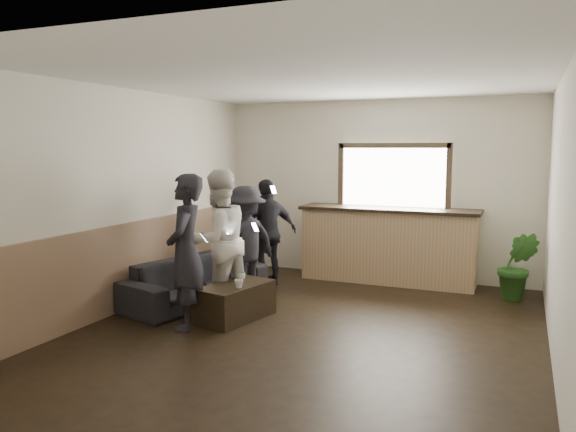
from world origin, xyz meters
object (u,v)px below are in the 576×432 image
at_px(coffee_table, 235,301).
at_px(cup_b, 239,284).
at_px(potted_plant, 518,266).
at_px(person_a, 186,252).
at_px(bar_counter, 388,241).
at_px(person_c, 245,242).
at_px(sofa, 196,281).
at_px(person_d, 268,232).
at_px(cup_a, 241,276).
at_px(person_b, 218,241).

xyz_separation_m(coffee_table, cup_b, (0.13, -0.14, 0.26)).
xyz_separation_m(potted_plant, person_a, (-3.48, -2.73, 0.41)).
height_order(bar_counter, person_c, bar_counter).
xyz_separation_m(sofa, person_d, (0.46, 1.28, 0.50)).
height_order(person_a, person_d, person_a).
distance_m(coffee_table, person_a, 0.91).
xyz_separation_m(bar_counter, person_d, (-1.62, -0.90, 0.16)).
xyz_separation_m(cup_b, person_d, (-0.48, 1.84, 0.32)).
height_order(coffee_table, person_a, person_a).
height_order(cup_b, person_c, person_c).
bearing_deg(bar_counter, cup_b, -112.65).
distance_m(coffee_table, cup_b, 0.33).
bearing_deg(cup_a, person_c, 112.91).
distance_m(bar_counter, person_c, 2.31).
bearing_deg(person_a, sofa, -173.56).
height_order(bar_counter, person_a, bar_counter).
relative_size(cup_a, person_a, 0.07).
relative_size(sofa, cup_b, 19.40).
relative_size(potted_plant, person_c, 0.61).
bearing_deg(cup_a, coffee_table, -80.02).
bearing_deg(person_b, person_d, -153.27).
bearing_deg(cup_b, bar_counter, 67.35).
distance_m(cup_b, person_c, 1.24).
distance_m(bar_counter, cup_a, 2.71).
height_order(cup_a, person_a, person_a).
bearing_deg(sofa, person_a, -138.77).
relative_size(bar_counter, coffee_table, 2.82).
xyz_separation_m(cup_b, person_c, (-0.48, 1.11, 0.29)).
relative_size(cup_a, person_b, 0.07).
xyz_separation_m(bar_counter, coffee_table, (-1.28, -2.60, -0.43)).
bearing_deg(person_b, potted_plant, 146.78).
bearing_deg(person_c, person_d, -156.27).
relative_size(bar_counter, person_a, 1.53).
xyz_separation_m(person_b, person_d, (0.00, 1.47, -0.10)).
relative_size(potted_plant, person_b, 0.53).
xyz_separation_m(potted_plant, person_b, (-3.47, -2.00, 0.43)).
bearing_deg(sofa, bar_counter, -28.35).
bearing_deg(person_c, cup_b, 47.69).
bearing_deg(cup_a, cup_b, -65.22).
bearing_deg(coffee_table, person_c, 109.90).
height_order(cup_a, person_c, person_c).
height_order(sofa, person_d, person_d).
bearing_deg(person_b, bar_counter, 172.45).
height_order(coffee_table, potted_plant, potted_plant).
distance_m(cup_a, person_b, 0.52).
distance_m(person_b, person_c, 0.75).
height_order(cup_a, person_d, person_d).
relative_size(potted_plant, person_d, 0.59).
bearing_deg(person_d, person_c, 41.11).
relative_size(coffee_table, person_d, 0.60).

